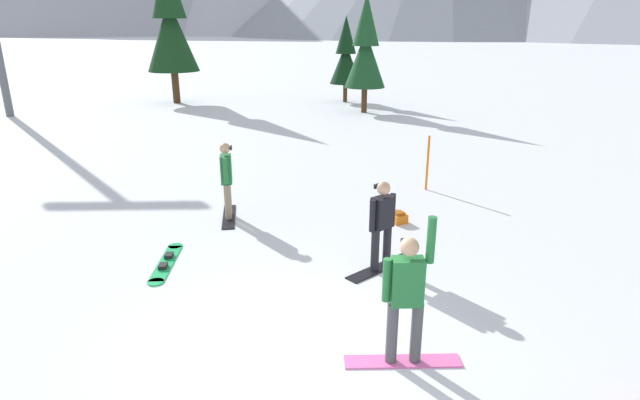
{
  "coord_description": "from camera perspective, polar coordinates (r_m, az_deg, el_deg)",
  "views": [
    {
      "loc": [
        0.03,
        -6.0,
        4.27
      ],
      "look_at": [
        0.31,
        3.49,
        1.0
      ],
      "focal_mm": 28.88,
      "sensor_mm": 36.0,
      "label": 1
    }
  ],
  "objects": [
    {
      "name": "snowboarder_foreground",
      "position": [
        6.72,
        9.55,
        -10.53
      ],
      "size": [
        1.55,
        0.3,
        2.06
      ],
      "color": "pink",
      "rests_on": "ground_plane"
    },
    {
      "name": "ground_plane",
      "position": [
        7.36,
        -1.66,
        -16.43
      ],
      "size": [
        800.0,
        800.0,
        0.0
      ],
      "primitive_type": "plane",
      "color": "silver"
    },
    {
      "name": "pine_tree_broad",
      "position": [
        29.76,
        2.87,
        15.67
      ],
      "size": [
        1.77,
        1.77,
        4.68
      ],
      "color": "#472D19",
      "rests_on": "ground_plane"
    },
    {
      "name": "snowboarder_midground",
      "position": [
        9.25,
        6.89,
        -2.66
      ],
      "size": [
        1.37,
        1.2,
        1.67
      ],
      "color": "black",
      "rests_on": "ground_plane"
    },
    {
      "name": "pine_tree_tall",
      "position": [
        30.38,
        -16.29,
        18.38
      ],
      "size": [
        2.79,
        2.79,
        7.93
      ],
      "color": "#472D19",
      "rests_on": "ground_plane"
    },
    {
      "name": "pine_tree_short",
      "position": [
        26.14,
        5.07,
        16.35
      ],
      "size": [
        2.01,
        2.01,
        5.67
      ],
      "color": "#472D19",
      "rests_on": "ground_plane"
    },
    {
      "name": "backpack_orange",
      "position": [
        11.77,
        8.53,
        -1.88
      ],
      "size": [
        0.48,
        0.54,
        0.26
      ],
      "color": "orange",
      "rests_on": "ground_plane"
    },
    {
      "name": "snowboarder_background",
      "position": [
        11.85,
        -10.3,
        2.32
      ],
      "size": [
        0.44,
        1.59,
        1.76
      ],
      "color": "black",
      "rests_on": "ground_plane"
    },
    {
      "name": "trail_marker_pole",
      "position": [
        14.02,
        11.83,
        4.02
      ],
      "size": [
        0.06,
        0.06,
        1.48
      ],
      "primitive_type": "cylinder",
      "color": "orange",
      "rests_on": "ground_plane"
    },
    {
      "name": "loose_snowboard_near_left",
      "position": [
        10.13,
        -16.68,
        -6.63
      ],
      "size": [
        0.3,
        1.81,
        0.09
      ],
      "color": "#19B259",
      "rests_on": "ground_plane"
    }
  ]
}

